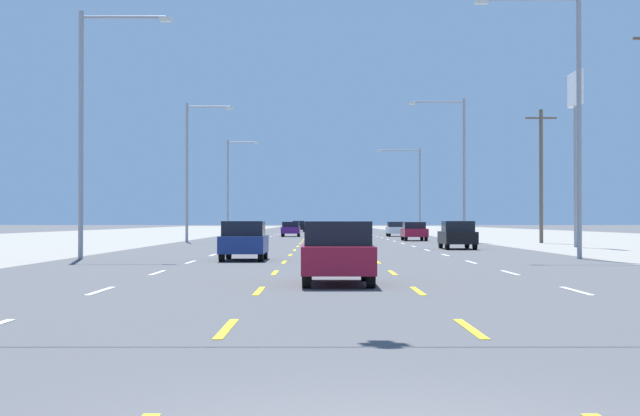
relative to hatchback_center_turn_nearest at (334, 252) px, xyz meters
name	(u,v)px	position (x,y,z in m)	size (l,w,h in m)	color
ground_plane	(322,242)	(-0.02, 49.23, -0.78)	(572.00, 572.00, 0.00)	#4C4C4F
lane_markings	(320,234)	(-0.02, 87.73, -0.78)	(10.64, 227.60, 0.01)	white
hatchback_center_turn_nearest	(334,252)	(0.00, 0.00, 0.00)	(1.72, 3.90, 1.54)	maroon
hatchback_inner_left_near	(240,240)	(-3.41, 14.47, 0.00)	(1.72, 3.90, 1.54)	navy
hatchback_far_right_mid	(454,235)	(7.12, 29.69, 0.00)	(1.72, 3.90, 1.54)	black
sedan_far_right_midfar	(410,231)	(6.92, 52.36, -0.03)	(1.80, 4.50, 1.46)	maroon
sedan_inner_left_far	(287,229)	(-3.30, 71.90, -0.03)	(1.80, 4.50, 1.46)	#4C196B
sedan_far_right_farther	(392,229)	(7.13, 72.97, -0.03)	(1.80, 4.50, 1.46)	white
sedan_inner_right_farthest	(346,227)	(3.60, 109.51, -0.03)	(1.80, 4.50, 1.46)	red
hatchback_inner_left_distant_a	(295,226)	(-3.41, 111.92, 0.00)	(1.72, 3.90, 1.54)	black
pole_sign_right_row_1	(572,109)	(14.55, 33.29, 7.32)	(0.24, 2.79, 10.29)	gray
streetlight_left_row_0	(86,117)	(-9.82, 15.87, 5.01)	(3.81, 0.26, 10.11)	gray
streetlight_right_row_0	(565,106)	(9.72, 15.87, 5.45)	(4.32, 0.26, 10.85)	gray
streetlight_left_row_1	(187,163)	(-9.86, 47.48, 5.00)	(3.50, 0.26, 10.16)	gray
streetlight_right_row_1	(455,159)	(9.73, 47.48, 5.27)	(4.21, 0.26, 10.51)	gray
streetlight_left_row_2	(227,181)	(-9.87, 79.09, 4.95)	(3.38, 0.26, 10.10)	gray
streetlight_right_row_2	(411,184)	(9.59, 79.09, 4.68)	(4.77, 0.26, 9.25)	gray
utility_pole_right_row_1	(537,173)	(15.05, 44.38, 4.09)	(2.20, 0.26, 9.35)	brown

